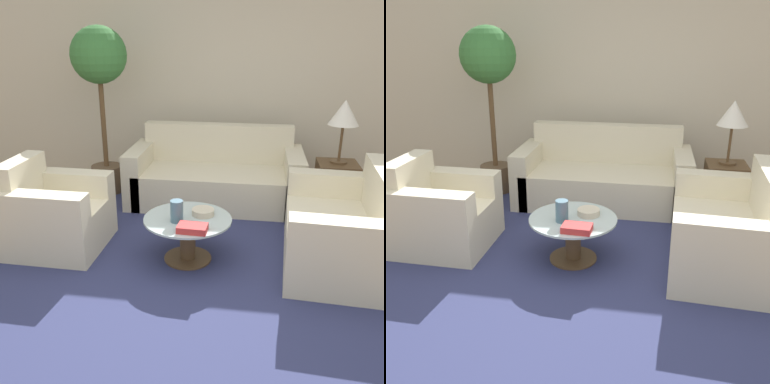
# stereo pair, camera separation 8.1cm
# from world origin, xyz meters

# --- Properties ---
(ground_plane) EXTENTS (14.00, 14.00, 0.00)m
(ground_plane) POSITION_xyz_m (0.00, 0.00, 0.00)
(ground_plane) COLOR brown
(wall_back) EXTENTS (10.00, 0.06, 2.60)m
(wall_back) POSITION_xyz_m (0.00, 3.07, 1.30)
(wall_back) COLOR beige
(wall_back) RESTS_ON ground_plane
(rug) EXTENTS (3.56, 3.75, 0.01)m
(rug) POSITION_xyz_m (-0.05, 0.70, 0.00)
(rug) COLOR navy
(rug) RESTS_ON ground_plane
(sofa_main) EXTENTS (1.98, 0.91, 0.88)m
(sofa_main) POSITION_xyz_m (0.04, 2.16, 0.29)
(sofa_main) COLOR beige
(sofa_main) RESTS_ON ground_plane
(armchair) EXTENTS (0.85, 0.83, 0.84)m
(armchair) POSITION_xyz_m (-1.34, 0.77, 0.29)
(armchair) COLOR beige
(armchair) RESTS_ON ground_plane
(loveseat) EXTENTS (0.94, 1.39, 0.86)m
(loveseat) POSITION_xyz_m (1.30, 0.84, 0.29)
(loveseat) COLOR beige
(loveseat) RESTS_ON ground_plane
(coffee_table) EXTENTS (0.77, 0.77, 0.40)m
(coffee_table) POSITION_xyz_m (-0.05, 0.70, 0.26)
(coffee_table) COLOR brown
(coffee_table) RESTS_ON ground_plane
(side_table) EXTENTS (0.43, 0.43, 0.55)m
(side_table) POSITION_xyz_m (1.41, 2.09, 0.28)
(side_table) COLOR brown
(side_table) RESTS_ON ground_plane
(table_lamp) EXTENTS (0.32, 0.32, 0.69)m
(table_lamp) POSITION_xyz_m (1.41, 2.09, 1.09)
(table_lamp) COLOR brown
(table_lamp) RESTS_ON side_table
(potted_plant) EXTENTS (0.65, 0.65, 1.99)m
(potted_plant) POSITION_xyz_m (-1.34, 2.27, 1.43)
(potted_plant) COLOR brown
(potted_plant) RESTS_ON ground_plane
(vase) EXTENTS (0.11, 0.11, 0.19)m
(vase) POSITION_xyz_m (-0.13, 0.61, 0.50)
(vase) COLOR slate
(vase) RESTS_ON coffee_table
(bowl) EXTENTS (0.20, 0.20, 0.06)m
(bowl) POSITION_xyz_m (0.07, 0.79, 0.43)
(bowl) COLOR beige
(bowl) RESTS_ON coffee_table
(book_stack) EXTENTS (0.25, 0.17, 0.06)m
(book_stack) POSITION_xyz_m (0.03, 0.44, 0.43)
(book_stack) COLOR #BC3333
(book_stack) RESTS_ON coffee_table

